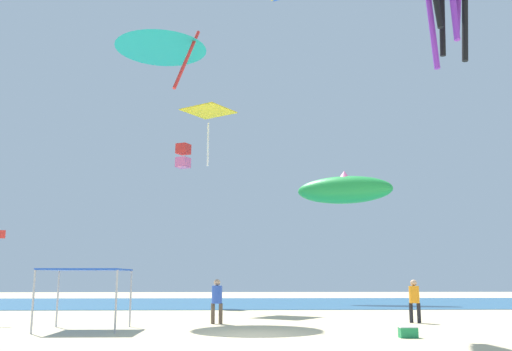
{
  "coord_description": "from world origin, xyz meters",
  "views": [
    {
      "loc": [
        -0.59,
        -19.15,
        1.89
      ],
      "look_at": [
        0.58,
        14.58,
        7.99
      ],
      "focal_mm": 39.6,
      "sensor_mm": 36.0,
      "label": 1
    }
  ],
  "objects": [
    {
      "name": "kite_inflatable_green",
      "position": [
        7.58,
        22.76,
        8.42
      ],
      "size": [
        7.55,
        4.43,
        2.76
      ],
      "rotation": [
        0.0,
        0.0,
        2.84
      ],
      "color": "green"
    },
    {
      "name": "ground",
      "position": [
        0.0,
        0.0,
        -0.05
      ],
      "size": [
        110.0,
        110.0,
        0.1
      ],
      "primitive_type": "cube",
      "color": "beige"
    },
    {
      "name": "person_leftmost",
      "position": [
        -1.38,
        4.83,
        1.07
      ],
      "size": [
        0.48,
        0.43,
        1.82
      ],
      "rotation": [
        0.0,
        0.0,
        6.16
      ],
      "color": "brown",
      "rests_on": "ground"
    },
    {
      "name": "kite_box_red",
      "position": [
        -4.4,
        20.12,
        10.38
      ],
      "size": [
        1.12,
        1.11,
        1.73
      ],
      "rotation": [
        0.0,
        0.0,
        4.21
      ],
      "color": "red"
    },
    {
      "name": "kite_delta_teal",
      "position": [
        -4.63,
        9.14,
        14.2
      ],
      "size": [
        6.79,
        6.79,
        3.76
      ],
      "rotation": [
        0.0,
        0.0,
        2.38
      ],
      "color": "teal"
    },
    {
      "name": "kite_diamond_yellow",
      "position": [
        -2.38,
        14.87,
        11.92
      ],
      "size": [
        3.63,
        3.63,
        3.54
      ],
      "rotation": [
        0.0,
        0.0,
        2.51
      ],
      "color": "yellow"
    },
    {
      "name": "canopy_tent",
      "position": [
        -6.12,
        2.19,
        2.08
      ],
      "size": [
        2.89,
        2.77,
        2.2
      ],
      "color": "#B2B2B7",
      "rests_on": "ground"
    },
    {
      "name": "ocean_strip",
      "position": [
        0.0,
        23.9,
        0.01
      ],
      "size": [
        110.0,
        18.64,
        0.03
      ],
      "primitive_type": "cube",
      "color": "#28608C",
      "rests_on": "ground"
    },
    {
      "name": "person_near_tent",
      "position": [
        6.97,
        5.05,
        1.05
      ],
      "size": [
        0.45,
        0.43,
        1.8
      ],
      "rotation": [
        0.0,
        0.0,
        2.68
      ],
      "color": "black",
      "rests_on": "ground"
    },
    {
      "name": "cooler_box",
      "position": [
        4.89,
        -0.82,
        0.18
      ],
      "size": [
        0.57,
        0.37,
        0.35
      ],
      "color": "#1E8C4C",
      "rests_on": "ground"
    }
  ]
}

